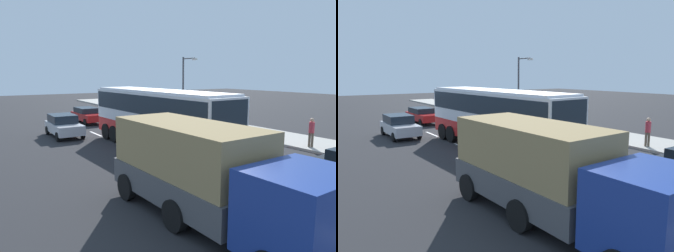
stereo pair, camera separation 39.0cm
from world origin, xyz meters
TOP-DOWN VIEW (x-y plane):
  - ground_plane at (0.00, 0.00)m, footprint 120.00×120.00m
  - sidewalk_curb at (0.00, 8.48)m, footprint 80.00×4.00m
  - lane_centreline at (3.09, -1.92)m, footprint 37.57×0.16m
  - coach_bus at (-1.28, -0.56)m, footprint 11.86×3.14m
  - cargo_truck at (7.83, -4.34)m, footprint 8.16×2.91m
  - car_red_compact at (-14.12, -0.50)m, footprint 4.60×2.00m
  - car_silver_hatch at (-8.55, -4.21)m, footprint 4.33×1.95m
  - pedestrian_near_curb at (3.80, 7.15)m, footprint 0.32×0.32m
  - street_lamp at (-9.03, 7.01)m, footprint 2.01×0.24m

SIDE VIEW (x-z plane):
  - ground_plane at x=0.00m, z-range 0.00..0.00m
  - lane_centreline at x=3.09m, z-range 0.00..0.01m
  - sidewalk_curb at x=0.00m, z-range 0.00..0.15m
  - car_red_compact at x=-14.12m, z-range 0.06..1.47m
  - car_silver_hatch at x=-8.55m, z-range 0.04..1.62m
  - pedestrian_near_curb at x=3.80m, z-range 0.29..2.06m
  - cargo_truck at x=7.83m, z-range 0.12..3.09m
  - coach_bus at x=-1.28m, z-range 0.43..4.02m
  - street_lamp at x=-9.03m, z-range 0.68..6.57m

